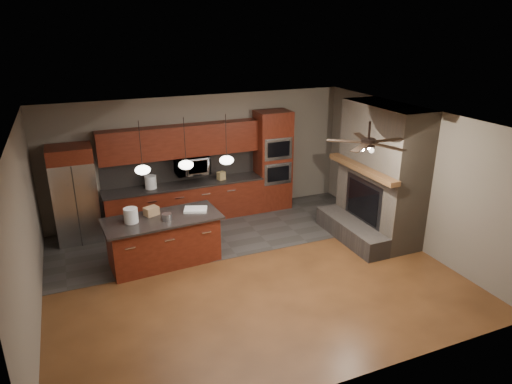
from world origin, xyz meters
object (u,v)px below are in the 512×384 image
white_bucket (131,215)px  counter_box (221,176)px  kitchen_island (164,240)px  microwave (192,165)px  refrigerator (75,194)px  cardboard_box (151,211)px  oven_tower (273,161)px  paint_tray (196,209)px  paint_can (167,217)px  counter_bucket (151,182)px

white_bucket → counter_box: bearing=36.5°
kitchen_island → white_bucket: bearing=174.9°
microwave → kitchen_island: bearing=-120.7°
refrigerator → cardboard_box: bearing=-48.8°
oven_tower → paint_tray: (-2.38, -1.64, -0.25)m
microwave → kitchen_island: size_ratio=0.34×
microwave → paint_can: size_ratio=4.10×
refrigerator → kitchen_island: size_ratio=0.92×
white_bucket → paint_tray: size_ratio=0.63×
microwave → paint_tray: 1.78m
oven_tower → white_bucket: 3.99m
oven_tower → white_bucket: oven_tower is taller
refrigerator → paint_can: bearing=-50.1°
refrigerator → cardboard_box: size_ratio=8.04×
white_bucket → cardboard_box: bearing=25.9°
oven_tower → refrigerator: (-4.47, -0.07, -0.18)m
microwave → refrigerator: size_ratio=0.36×
paint_tray → cardboard_box: cardboard_box is taller
paint_can → counter_bucket: size_ratio=0.63×
oven_tower → counter_box: (-1.32, -0.04, -0.20)m
oven_tower → counter_bucket: (-2.92, 0.01, -0.15)m
microwave → refrigerator: bearing=-177.0°
oven_tower → counter_bucket: oven_tower is taller
cardboard_box → paint_can: bearing=-78.7°
white_bucket → cardboard_box: size_ratio=1.08×
kitchen_island → paint_tray: size_ratio=5.10×
oven_tower → cardboard_box: size_ratio=9.49×
oven_tower → paint_tray: 2.90m
oven_tower → microwave: bearing=178.3°
counter_box → paint_can: bearing=-152.2°
white_bucket → paint_can: bearing=-12.5°
kitchen_island → paint_tray: paint_tray is taller
microwave → counter_box: microwave is taller
refrigerator → white_bucket: refrigerator is taller
cardboard_box → counter_bucket: bearing=57.6°
kitchen_island → microwave: bearing=55.5°
paint_can → counter_bucket: 1.87m
counter_bucket → counter_box: (1.60, -0.05, -0.05)m
cardboard_box → paint_tray: bearing=-29.6°
counter_box → refrigerator: bearing=160.6°
counter_bucket → counter_box: 1.60m
cardboard_box → counter_box: bearing=16.2°
paint_can → counter_bucket: bearing=88.3°
oven_tower → white_bucket: (-3.59, -1.72, -0.14)m
microwave → cardboard_box: bearing=-127.5°
kitchen_island → paint_can: size_ratio=12.24×
paint_can → refrigerator: bearing=129.9°
counter_bucket → paint_can: bearing=-91.7°
cardboard_box → counter_box: size_ratio=1.35×
paint_can → counter_bucket: counter_bucket is taller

